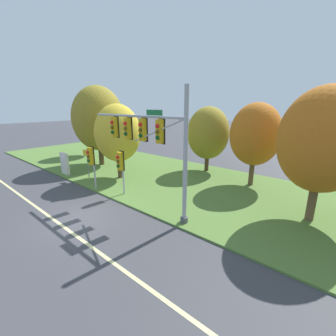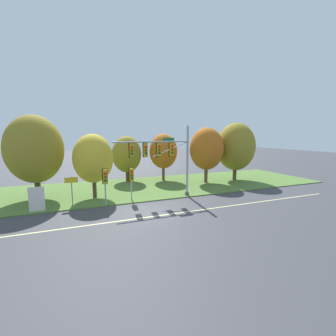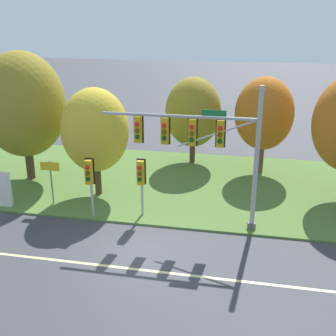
# 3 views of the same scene
# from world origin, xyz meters

# --- Properties ---
(ground_plane) EXTENTS (160.00, 160.00, 0.00)m
(ground_plane) POSITION_xyz_m (0.00, 0.00, 0.00)
(ground_plane) COLOR #3D3D42
(lane_stripe) EXTENTS (36.00, 0.16, 0.01)m
(lane_stripe) POSITION_xyz_m (0.00, -1.20, 0.00)
(lane_stripe) COLOR beige
(lane_stripe) RESTS_ON ground
(grass_verge) EXTENTS (48.00, 11.50, 0.10)m
(grass_verge) POSITION_xyz_m (0.00, 8.25, 0.05)
(grass_verge) COLOR #517533
(grass_verge) RESTS_ON ground
(traffic_signal_mast) EXTENTS (7.37, 0.49, 6.81)m
(traffic_signal_mast) POSITION_xyz_m (2.40, 3.06, 4.30)
(traffic_signal_mast) COLOR #9EA0A5
(traffic_signal_mast) RESTS_ON grass_verge
(pedestrian_signal_near_kerb) EXTENTS (0.46, 0.55, 3.14)m
(pedestrian_signal_near_kerb) POSITION_xyz_m (-3.05, 2.66, 2.37)
(pedestrian_signal_near_kerb) COLOR #9EA0A5
(pedestrian_signal_near_kerb) RESTS_ON grass_verge
(pedestrian_signal_further_along) EXTENTS (0.46, 0.55, 3.03)m
(pedestrian_signal_further_along) POSITION_xyz_m (-0.65, 3.36, 2.28)
(pedestrian_signal_further_along) COLOR #9EA0A5
(pedestrian_signal_further_along) RESTS_ON grass_verge
(route_sign_post) EXTENTS (1.06, 0.08, 2.43)m
(route_sign_post) POSITION_xyz_m (-5.72, 3.86, 1.77)
(route_sign_post) COLOR slate
(route_sign_post) RESTS_ON grass_verge
(tree_left_of_mast) EXTENTS (5.00, 5.00, 7.76)m
(tree_left_of_mast) POSITION_xyz_m (-8.77, 7.15, 4.72)
(tree_left_of_mast) COLOR #4C3823
(tree_left_of_mast) RESTS_ON grass_verge
(tree_behind_signpost) EXTENTS (3.69, 3.69, 6.05)m
(tree_behind_signpost) POSITION_xyz_m (-3.77, 5.63, 3.83)
(tree_behind_signpost) COLOR #4C3823
(tree_behind_signpost) RESTS_ON grass_verge
(tree_mid_verge) EXTENTS (3.74, 3.74, 5.83)m
(tree_mid_verge) POSITION_xyz_m (0.68, 12.18, 3.59)
(tree_mid_verge) COLOR #4C3823
(tree_mid_verge) RESTS_ON grass_verge
(tree_tall_centre) EXTENTS (3.64, 3.64, 6.13)m
(tree_tall_centre) POSITION_xyz_m (5.28, 11.04, 3.94)
(tree_tall_centre) COLOR brown
(tree_tall_centre) RESTS_ON grass_verge
(tree_right_far) EXTENTS (4.18, 4.18, 6.88)m
(tree_right_far) POSITION_xyz_m (9.76, 7.66, 4.35)
(tree_right_far) COLOR brown
(tree_right_far) RESTS_ON grass_verge
(tree_furthest_back) EXTENTS (4.97, 4.97, 7.54)m
(tree_furthest_back) POSITION_xyz_m (14.28, 7.80, 4.52)
(tree_furthest_back) COLOR brown
(tree_furthest_back) RESTS_ON grass_verge
(info_kiosk) EXTENTS (1.10, 0.24, 1.90)m
(info_kiosk) POSITION_xyz_m (-8.26, 3.11, 1.04)
(info_kiosk) COLOR silver
(info_kiosk) RESTS_ON grass_verge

